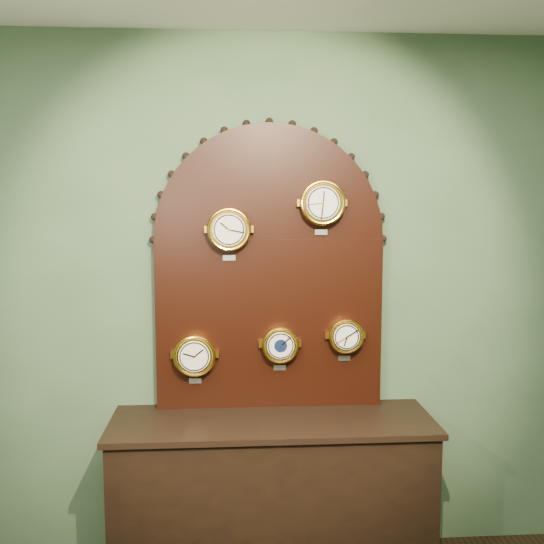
{
  "coord_description": "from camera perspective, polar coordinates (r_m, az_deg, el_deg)",
  "views": [
    {
      "loc": [
        -0.21,
        -0.83,
        1.94
      ],
      "look_at": [
        0.0,
        2.25,
        1.58
      ],
      "focal_mm": 41.43,
      "sensor_mm": 36.0,
      "label": 1
    }
  ],
  "objects": [
    {
      "name": "tide_clock",
      "position": [
        3.35,
        6.71,
        -5.78
      ],
      "size": [
        0.18,
        0.08,
        0.24
      ],
      "color": "gold",
      "rests_on": "display_board"
    },
    {
      "name": "shop_counter",
      "position": [
        3.44,
        0.02,
        -19.99
      ],
      "size": [
        1.6,
        0.5,
        0.8
      ],
      "primitive_type": "cube",
      "color": "black",
      "rests_on": "ground_plane"
    },
    {
      "name": "arabic_clock",
      "position": [
        3.25,
        4.59,
        6.28
      ],
      "size": [
        0.23,
        0.08,
        0.28
      ],
      "color": "gold",
      "rests_on": "display_board"
    },
    {
      "name": "barometer",
      "position": [
        3.32,
        0.75,
        -6.6
      ],
      "size": [
        0.19,
        0.08,
        0.24
      ],
      "color": "gold",
      "rests_on": "display_board"
    },
    {
      "name": "display_board",
      "position": [
        3.3,
        -0.24,
        1.2
      ],
      "size": [
        1.26,
        0.06,
        1.53
      ],
      "color": "black",
      "rests_on": "shop_counter"
    },
    {
      "name": "hygrometer",
      "position": [
        3.32,
        -7.05,
        -7.51
      ],
      "size": [
        0.22,
        0.08,
        0.27
      ],
      "color": "gold",
      "rests_on": "display_board"
    },
    {
      "name": "wall_back",
      "position": [
        3.38,
        -0.29,
        -2.54
      ],
      "size": [
        4.0,
        0.0,
        4.0
      ],
      "primitive_type": "plane",
      "rotation": [
        1.57,
        0.0,
        0.0
      ],
      "color": "#466243",
      "rests_on": "ground"
    },
    {
      "name": "roman_clock",
      "position": [
        3.22,
        -3.93,
        3.88
      ],
      "size": [
        0.22,
        0.08,
        0.27
      ],
      "color": "gold",
      "rests_on": "display_board"
    }
  ]
}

